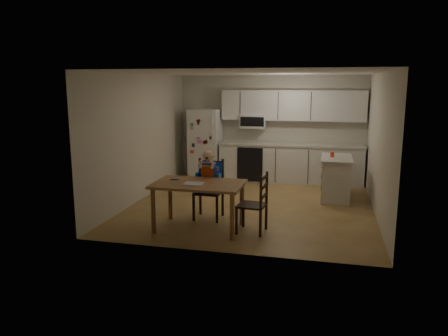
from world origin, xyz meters
The scene contains 10 objects.
room centered at (0.00, 0.48, 1.25)m, with size 4.52×5.01×2.51m.
refrigerator centered at (-1.55, 2.15, 0.85)m, with size 0.72×0.70×1.70m, color silver.
kitchen_run centered at (0.50, 2.24, 0.88)m, with size 3.37×0.62×2.15m.
kitchen_island centered at (1.56, 0.88, 0.43)m, with size 0.60×1.15×0.85m.
red_cup centered at (1.47, 0.90, 0.90)m, with size 0.08×0.08×0.10m, color red.
dining_table centered at (-0.59, -1.60, 0.66)m, with size 1.42×0.91×0.76m.
napkin centered at (-0.64, -1.71, 0.77)m, with size 0.30×0.26×0.01m, color silver.
toddler_spoon centered at (-1.05, -1.50, 0.77)m, with size 0.02×0.02×0.12m, color blue.
chair_booster centered at (-0.59, -0.98, 0.73)m, with size 0.45×0.45×1.20m.
chair_side centered at (0.35, -1.56, 0.54)m, with size 0.46×0.46×0.95m.
Camera 1 is at (1.38, -8.06, 2.31)m, focal length 35.00 mm.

